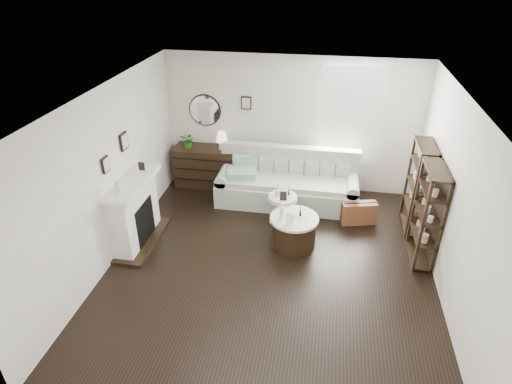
% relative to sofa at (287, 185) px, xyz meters
% --- Properties ---
extents(room, '(5.50, 5.50, 5.50)m').
position_rel_sofa_xyz_m(room, '(0.70, 0.62, 1.25)').
color(room, black).
rests_on(room, ground).
extents(fireplace, '(0.50, 1.40, 1.84)m').
position_rel_sofa_xyz_m(fireplace, '(-2.35, -1.78, 0.19)').
color(fireplace, white).
rests_on(fireplace, ground).
extents(shelf_unit_far, '(0.30, 0.80, 1.60)m').
position_rel_sofa_xyz_m(shelf_unit_far, '(2.30, -0.53, 0.45)').
color(shelf_unit_far, black).
rests_on(shelf_unit_far, ground).
extents(shelf_unit_near, '(0.30, 0.80, 1.60)m').
position_rel_sofa_xyz_m(shelf_unit_near, '(2.30, -1.43, 0.45)').
color(shelf_unit_near, black).
rests_on(shelf_unit_near, ground).
extents(sofa, '(2.70, 0.94, 1.05)m').
position_rel_sofa_xyz_m(sofa, '(0.00, 0.00, 0.00)').
color(sofa, '#B4BCA8').
rests_on(sofa, ground).
extents(quilt, '(0.61, 0.53, 0.14)m').
position_rel_sofa_xyz_m(quilt, '(-0.88, -0.14, 0.26)').
color(quilt, '#289473').
rests_on(quilt, sofa).
extents(suitcase, '(0.66, 0.36, 0.42)m').
position_rel_sofa_xyz_m(suitcase, '(1.36, -0.57, -0.14)').
color(suitcase, brown).
rests_on(suitcase, ground).
extents(dresser, '(1.26, 0.54, 0.84)m').
position_rel_sofa_xyz_m(dresser, '(-1.76, 0.39, 0.07)').
color(dresser, black).
rests_on(dresser, ground).
extents(table_lamp, '(0.31, 0.31, 0.37)m').
position_rel_sofa_xyz_m(table_lamp, '(-1.39, 0.39, 0.68)').
color(table_lamp, beige).
rests_on(table_lamp, dresser).
extents(potted_plant, '(0.35, 0.33, 0.33)m').
position_rel_sofa_xyz_m(potted_plant, '(-2.07, 0.33, 0.66)').
color(potted_plant, '#265F1B').
rests_on(potted_plant, dresser).
extents(drum_table, '(0.80, 0.80, 0.56)m').
position_rel_sofa_xyz_m(drum_table, '(0.27, -1.46, -0.07)').
color(drum_table, black).
rests_on(drum_table, ground).
extents(pedestal_table, '(0.51, 0.51, 0.62)m').
position_rel_sofa_xyz_m(pedestal_table, '(0.01, -0.91, 0.22)').
color(pedestal_table, silver).
rests_on(pedestal_table, ground).
extents(eiffel_drum, '(0.10, 0.10, 0.17)m').
position_rel_sofa_xyz_m(eiffel_drum, '(0.36, -1.40, 0.30)').
color(eiffel_drum, black).
rests_on(eiffel_drum, drum_table).
extents(bottle_drum, '(0.07, 0.07, 0.28)m').
position_rel_sofa_xyz_m(bottle_drum, '(0.07, -1.55, 0.35)').
color(bottle_drum, silver).
rests_on(bottle_drum, drum_table).
extents(card_frame_drum, '(0.15, 0.09, 0.18)m').
position_rel_sofa_xyz_m(card_frame_drum, '(0.21, -1.66, 0.30)').
color(card_frame_drum, white).
rests_on(card_frame_drum, drum_table).
extents(eiffel_ped, '(0.11, 0.11, 0.17)m').
position_rel_sofa_xyz_m(eiffel_ped, '(0.11, -0.87, 0.35)').
color(eiffel_ped, black).
rests_on(eiffel_ped, pedestal_table).
extents(flask_ped, '(0.12, 0.12, 0.23)m').
position_rel_sofa_xyz_m(flask_ped, '(-0.08, -0.88, 0.39)').
color(flask_ped, silver).
rests_on(flask_ped, pedestal_table).
extents(card_frame_ped, '(0.13, 0.07, 0.16)m').
position_rel_sofa_xyz_m(card_frame_ped, '(0.03, -1.04, 0.35)').
color(card_frame_ped, black).
rests_on(card_frame_ped, pedestal_table).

